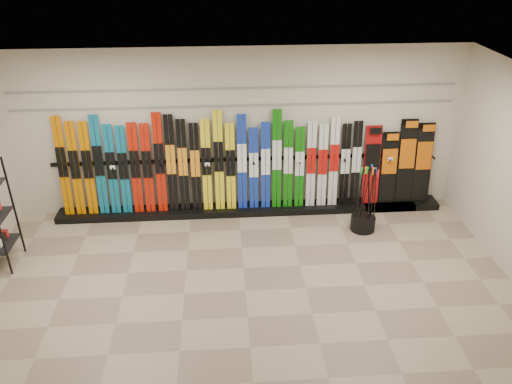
{
  "coord_description": "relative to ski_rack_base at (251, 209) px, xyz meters",
  "views": [
    {
      "loc": [
        -0.26,
        -5.75,
        4.7
      ],
      "look_at": [
        0.23,
        1.0,
        1.1
      ],
      "focal_mm": 35.0,
      "sensor_mm": 36.0,
      "label": 1
    }
  ],
  "objects": [
    {
      "name": "ski_rack_base",
      "position": [
        0.0,
        0.0,
        0.0
      ],
      "size": [
        8.0,
        0.4,
        0.12
      ],
      "primitive_type": "cube",
      "color": "black",
      "rests_on": "floor"
    },
    {
      "name": "ski_poles",
      "position": [
        1.95,
        -0.74,
        0.55
      ],
      "size": [
        0.33,
        0.3,
        1.18
      ],
      "color": "black",
      "rests_on": "pole_bin"
    },
    {
      "name": "skis",
      "position": [
        -0.72,
        0.04,
        0.89
      ],
      "size": [
        5.37,
        0.22,
        1.82
      ],
      "color": "#C86B00",
      "rests_on": "ski_rack_base"
    },
    {
      "name": "floor",
      "position": [
        -0.22,
        -2.28,
        -0.06
      ],
      "size": [
        8.0,
        8.0,
        0.0
      ],
      "primitive_type": "plane",
      "color": "#86715C",
      "rests_on": "ground"
    },
    {
      "name": "back_wall",
      "position": [
        -0.22,
        0.22,
        1.44
      ],
      "size": [
        8.0,
        0.0,
        8.0
      ],
      "primitive_type": "plane",
      "rotation": [
        1.57,
        0.0,
        0.0
      ],
      "color": "beige",
      "rests_on": "floor"
    },
    {
      "name": "slatwall_rail_1",
      "position": [
        -0.22,
        0.2,
        2.24
      ],
      "size": [
        7.6,
        0.02,
        0.03
      ],
      "primitive_type": "cube",
      "color": "gray",
      "rests_on": "back_wall"
    },
    {
      "name": "ceiling",
      "position": [
        -0.22,
        -2.28,
        2.94
      ],
      "size": [
        8.0,
        8.0,
        0.0
      ],
      "primitive_type": "plane",
      "rotation": [
        3.14,
        0.0,
        0.0
      ],
      "color": "silver",
      "rests_on": "back_wall"
    },
    {
      "name": "pole_bin",
      "position": [
        1.91,
        -0.75,
        0.07
      ],
      "size": [
        0.43,
        0.43,
        0.25
      ],
      "primitive_type": "cylinder",
      "color": "black",
      "rests_on": "floor"
    },
    {
      "name": "snowboards",
      "position": [
        2.72,
        0.07,
        0.8
      ],
      "size": [
        1.27,
        0.24,
        1.57
      ],
      "color": "#990C0C",
      "rests_on": "ski_rack_base"
    },
    {
      "name": "slatwall_rail_0",
      "position": [
        -0.22,
        0.2,
        1.94
      ],
      "size": [
        7.6,
        0.02,
        0.03
      ],
      "primitive_type": "cube",
      "color": "gray",
      "rests_on": "back_wall"
    }
  ]
}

